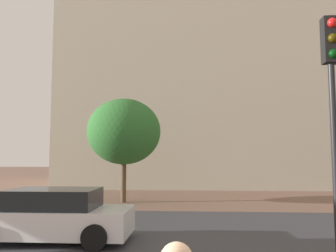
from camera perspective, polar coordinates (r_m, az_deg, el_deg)
The scene contains 6 objects.
ground_plane at distance 13.02m, azimuth -1.08°, elevation -15.15°, with size 120.00×120.00×0.00m, color brown.
street_asphalt_strip at distance 11.12m, azimuth -1.94°, elevation -16.88°, with size 120.00×7.31×0.00m, color #38383D.
landmark_building at distance 30.53m, azimuth 8.15°, elevation 13.41°, with size 24.65×11.79×39.53m.
car_white at distance 10.07m, azimuth -18.50°, elevation -14.01°, with size 4.17×1.96×1.40m.
traffic_light_pole at distance 7.19m, azimuth 25.72°, elevation 4.72°, with size 0.28×0.34×4.95m.
tree_curb_far at distance 17.46m, azimuth -7.33°, elevation -0.94°, with size 3.70×3.70×5.20m.
Camera 1 is at (1.05, -2.78, 2.28)m, focal length 36.62 mm.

